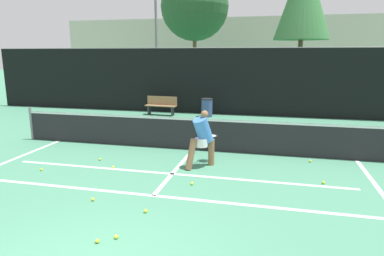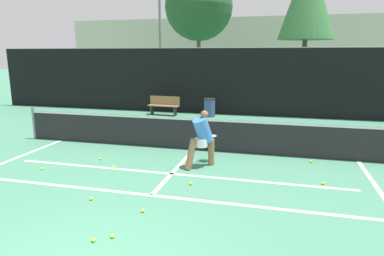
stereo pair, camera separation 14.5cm
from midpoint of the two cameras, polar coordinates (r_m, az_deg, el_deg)
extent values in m
cube|color=white|center=(7.06, -7.06, -11.12)|extent=(11.00, 0.10, 0.01)
cube|color=white|center=(8.21, -3.85, -7.63)|extent=(8.25, 0.10, 0.01)
cube|color=white|center=(8.59, -3.01, -6.70)|extent=(0.10, 3.47, 0.01)
cube|color=white|center=(10.73, -26.86, -4.17)|extent=(0.10, 4.47, 0.01)
cube|color=white|center=(8.56, 27.72, -8.23)|extent=(0.10, 4.47, 0.01)
cylinder|color=slate|center=(12.53, -25.50, 0.68)|extent=(0.09, 0.09, 1.07)
cube|color=#232326|center=(10.07, -0.25, -1.04)|extent=(11.00, 0.02, 0.95)
cube|color=white|center=(9.98, -0.25, 1.45)|extent=(11.00, 0.03, 0.06)
cube|color=black|center=(16.03, 5.12, 7.66)|extent=(24.00, 0.06, 3.04)
cylinder|color=slate|center=(15.98, 5.23, 13.16)|extent=(24.00, 0.04, 0.04)
cylinder|color=#8C6042|center=(8.75, 2.75, -4.04)|extent=(0.16, 0.16, 0.67)
cylinder|color=#8C6042|center=(8.40, -0.65, -4.40)|extent=(0.34, 0.35, 0.79)
cylinder|color=white|center=(8.49, 1.04, -2.42)|extent=(0.34, 0.34, 0.20)
cylinder|color=#3F7ACC|center=(8.45, 1.38, -0.35)|extent=(0.52, 0.51, 0.76)
sphere|color=#8C6042|center=(8.40, 1.62, 2.30)|extent=(0.19, 0.19, 0.19)
cylinder|color=#262628|center=(8.79, 1.14, -1.56)|extent=(0.22, 0.24, 0.03)
torus|color=#262628|center=(8.97, 2.76, -1.30)|extent=(0.48, 0.48, 0.02)
cylinder|color=beige|center=(8.97, 2.76, -1.30)|extent=(0.37, 0.37, 0.01)
sphere|color=#D1E033|center=(8.80, -13.50, -6.36)|extent=(0.07, 0.07, 0.07)
sphere|color=#D1E033|center=(6.37, -8.42, -13.53)|extent=(0.07, 0.07, 0.07)
sphere|color=#D1E033|center=(9.19, -24.22, -6.33)|extent=(0.07, 0.07, 0.07)
sphere|color=#D1E033|center=(5.67, -13.29, -17.23)|extent=(0.07, 0.07, 0.07)
sphere|color=#D1E033|center=(9.53, -15.53, -5.03)|extent=(0.07, 0.07, 0.07)
sphere|color=#D1E033|center=(7.05, -16.77, -11.32)|extent=(0.07, 0.07, 0.07)
sphere|color=#D1E033|center=(5.63, -16.25, -17.63)|extent=(0.07, 0.07, 0.07)
sphere|color=#D1E033|center=(8.09, 20.57, -8.50)|extent=(0.07, 0.07, 0.07)
sphere|color=#D1E033|center=(7.53, -0.56, -9.24)|extent=(0.07, 0.07, 0.07)
sphere|color=#D1E033|center=(9.53, 18.70, -5.23)|extent=(0.07, 0.07, 0.07)
cube|color=olive|center=(15.90, -5.51, 3.70)|extent=(1.49, 0.47, 0.04)
cube|color=olive|center=(16.03, -5.27, 4.54)|extent=(1.47, 0.15, 0.42)
cube|color=#333338|center=(16.17, -7.41, 3.01)|extent=(0.06, 0.32, 0.44)
cube|color=#333338|center=(15.71, -3.51, 2.82)|extent=(0.06, 0.32, 0.44)
cylinder|color=#384C7F|center=(15.48, 2.23, 3.34)|extent=(0.50, 0.50, 0.78)
cylinder|color=black|center=(15.42, 2.24, 4.85)|extent=(0.52, 0.52, 0.04)
cube|color=maroon|center=(19.34, 17.22, 4.64)|extent=(1.87, 4.66, 0.82)
cube|color=#1E2328|center=(19.04, 17.39, 6.58)|extent=(1.57, 2.80, 0.55)
cylinder|color=black|center=(20.90, 19.26, 4.74)|extent=(0.18, 0.60, 0.60)
cylinder|color=black|center=(17.96, 20.16, 3.54)|extent=(0.18, 0.60, 0.60)
cylinder|color=slate|center=(22.99, -6.18, 15.67)|extent=(0.16, 0.16, 8.37)
cylinder|color=brown|center=(25.68, 0.28, 10.96)|extent=(0.28, 0.28, 4.41)
sphere|color=#28562D|center=(25.88, 0.29, 19.64)|extent=(4.85, 4.85, 4.85)
cylinder|color=brown|center=(22.00, 17.18, 9.16)|extent=(0.28, 0.28, 3.61)
cube|color=beige|center=(33.05, 9.65, 12.47)|extent=(36.00, 2.40, 6.01)
camera|label=1|loc=(0.07, -90.48, -0.10)|focal=32.00mm
camera|label=2|loc=(0.07, 89.52, 0.10)|focal=32.00mm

